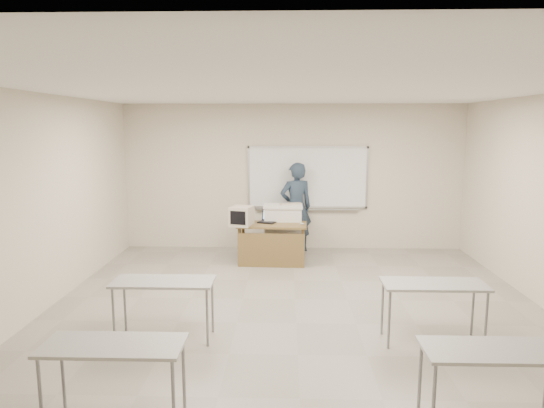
{
  "coord_description": "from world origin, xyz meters",
  "views": [
    {
      "loc": [
        -0.14,
        -6.01,
        2.55
      ],
      "look_at": [
        -0.38,
        2.2,
        1.23
      ],
      "focal_mm": 32.0,
      "sensor_mm": 36.0,
      "label": 1
    }
  ],
  "objects_px": {
    "podium": "(283,231)",
    "mouse": "(302,224)",
    "whiteboard": "(308,178)",
    "keyboard": "(291,204)",
    "laptop": "(267,219)",
    "presenter": "(296,207)",
    "instructor_desk": "(272,237)",
    "crt_monitor": "(242,216)"
  },
  "relations": [
    {
      "from": "crt_monitor",
      "to": "keyboard",
      "type": "bearing_deg",
      "value": 46.93
    },
    {
      "from": "podium",
      "to": "mouse",
      "type": "relative_size",
      "value": 11.84
    },
    {
      "from": "laptop",
      "to": "instructor_desk",
      "type": "bearing_deg",
      "value": -47.75
    },
    {
      "from": "whiteboard",
      "to": "mouse",
      "type": "bearing_deg",
      "value": -97.07
    },
    {
      "from": "mouse",
      "to": "keyboard",
      "type": "bearing_deg",
      "value": 130.95
    },
    {
      "from": "instructor_desk",
      "to": "crt_monitor",
      "type": "xyz_separation_m",
      "value": [
        -0.55,
        -0.02,
        0.4
      ]
    },
    {
      "from": "whiteboard",
      "to": "laptop",
      "type": "distance_m",
      "value": 1.44
    },
    {
      "from": "instructor_desk",
      "to": "podium",
      "type": "distance_m",
      "value": 0.52
    },
    {
      "from": "instructor_desk",
      "to": "crt_monitor",
      "type": "height_order",
      "value": "crt_monitor"
    },
    {
      "from": "keyboard",
      "to": "mouse",
      "type": "bearing_deg",
      "value": -87.5
    },
    {
      "from": "podium",
      "to": "mouse",
      "type": "xyz_separation_m",
      "value": [
        0.35,
        -0.44,
        0.24
      ]
    },
    {
      "from": "instructor_desk",
      "to": "whiteboard",
      "type": "bearing_deg",
      "value": 63.03
    },
    {
      "from": "instructor_desk",
      "to": "keyboard",
      "type": "height_order",
      "value": "keyboard"
    },
    {
      "from": "instructor_desk",
      "to": "mouse",
      "type": "distance_m",
      "value": 0.6
    },
    {
      "from": "podium",
      "to": "mouse",
      "type": "distance_m",
      "value": 0.61
    },
    {
      "from": "laptop",
      "to": "podium",
      "type": "bearing_deg",
      "value": 57.64
    },
    {
      "from": "whiteboard",
      "to": "crt_monitor",
      "type": "bearing_deg",
      "value": -134.63
    },
    {
      "from": "laptop",
      "to": "presenter",
      "type": "distance_m",
      "value": 0.95
    },
    {
      "from": "crt_monitor",
      "to": "keyboard",
      "type": "relative_size",
      "value": 1.0
    },
    {
      "from": "podium",
      "to": "keyboard",
      "type": "relative_size",
      "value": 2.45
    },
    {
      "from": "podium",
      "to": "crt_monitor",
      "type": "relative_size",
      "value": 2.45
    },
    {
      "from": "laptop",
      "to": "keyboard",
      "type": "xyz_separation_m",
      "value": [
        0.45,
        0.3,
        0.25
      ]
    },
    {
      "from": "laptop",
      "to": "presenter",
      "type": "relative_size",
      "value": 0.17
    },
    {
      "from": "whiteboard",
      "to": "instructor_desk",
      "type": "xyz_separation_m",
      "value": [
        -0.7,
        -1.25,
        -0.96
      ]
    },
    {
      "from": "whiteboard",
      "to": "podium",
      "type": "relative_size",
      "value": 2.38
    },
    {
      "from": "whiteboard",
      "to": "laptop",
      "type": "relative_size",
      "value": 7.83
    },
    {
      "from": "whiteboard",
      "to": "keyboard",
      "type": "relative_size",
      "value": 5.82
    },
    {
      "from": "podium",
      "to": "keyboard",
      "type": "height_order",
      "value": "keyboard"
    },
    {
      "from": "podium",
      "to": "mouse",
      "type": "bearing_deg",
      "value": -51.45
    },
    {
      "from": "podium",
      "to": "presenter",
      "type": "distance_m",
      "value": 0.72
    },
    {
      "from": "keyboard",
      "to": "presenter",
      "type": "xyz_separation_m",
      "value": [
        0.11,
        0.46,
        -0.14
      ]
    },
    {
      "from": "crt_monitor",
      "to": "presenter",
      "type": "distance_m",
      "value": 1.45
    },
    {
      "from": "instructor_desk",
      "to": "keyboard",
      "type": "xyz_separation_m",
      "value": [
        0.35,
        0.56,
        0.54
      ]
    },
    {
      "from": "instructor_desk",
      "to": "podium",
      "type": "height_order",
      "value": "podium"
    },
    {
      "from": "keyboard",
      "to": "presenter",
      "type": "distance_m",
      "value": 0.5
    },
    {
      "from": "presenter",
      "to": "keyboard",
      "type": "bearing_deg",
      "value": 60.3
    },
    {
      "from": "whiteboard",
      "to": "presenter",
      "type": "xyz_separation_m",
      "value": [
        -0.24,
        -0.23,
        -0.57
      ]
    },
    {
      "from": "whiteboard",
      "to": "podium",
      "type": "bearing_deg",
      "value": -123.07
    },
    {
      "from": "mouse",
      "to": "keyboard",
      "type": "height_order",
      "value": "keyboard"
    },
    {
      "from": "instructor_desk",
      "to": "laptop",
      "type": "height_order",
      "value": "laptop"
    },
    {
      "from": "instructor_desk",
      "to": "mouse",
      "type": "bearing_deg",
      "value": 6.54
    },
    {
      "from": "podium",
      "to": "laptop",
      "type": "relative_size",
      "value": 3.3
    }
  ]
}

